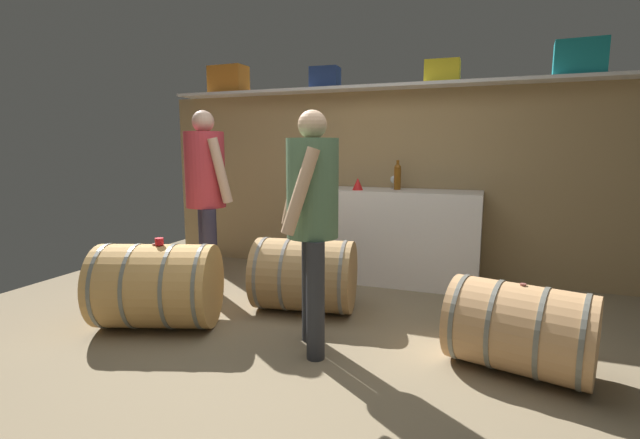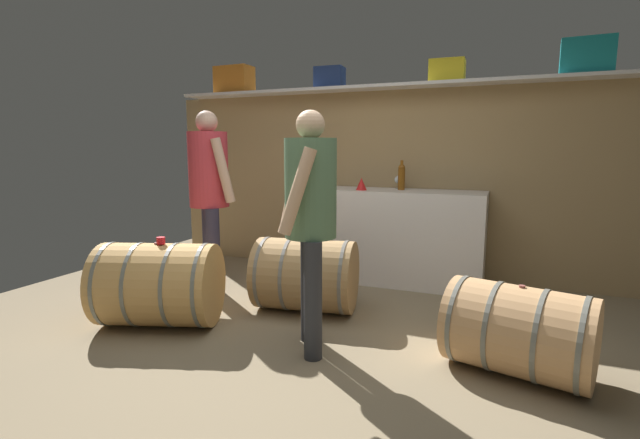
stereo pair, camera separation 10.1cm
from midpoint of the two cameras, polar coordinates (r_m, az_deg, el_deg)
name	(u,v)px [view 1 (the left image)]	position (r m, az deg, el deg)	size (l,w,h in m)	color
ground_plane	(328,327)	(3.64, 0.24, -13.37)	(6.38, 7.82, 0.02)	#837256
back_wall_panel	(381,184)	(5.04, 7.13, 4.49)	(5.18, 0.10, 1.97)	#9F8257
high_shelf_board	(380,88)	(4.92, 6.93, 16.09)	(4.77, 0.40, 0.03)	silver
toolcase_orange	(228,80)	(5.65, -11.94, 16.77)	(0.43, 0.25, 0.31)	orange
toolcase_navy	(325,78)	(5.12, 0.05, 17.33)	(0.30, 0.21, 0.23)	navy
toolcase_yellow	(442,72)	(4.83, 14.50, 17.50)	(0.33, 0.25, 0.21)	yellow
toolcase_teal	(580,59)	(4.85, 29.25, 17.20)	(0.42, 0.28, 0.31)	teal
work_cabinet	(398,236)	(4.72, 9.10, -2.10)	(1.62, 0.56, 0.95)	white
wine_bottle_amber	(397,176)	(4.69, 9.09, 5.40)	(0.07, 0.07, 0.30)	brown
wine_glass	(394,180)	(4.83, 8.68, 4.93)	(0.08, 0.08, 0.14)	white
red_funnel	(358,184)	(4.62, 4.13, 4.48)	(0.11, 0.11, 0.12)	red
wine_barrel_near	(157,286)	(3.76, -20.48, -7.78)	(1.04, 0.89, 0.66)	tan
wine_barrel_far	(520,328)	(3.09, 22.93, -12.47)	(0.93, 0.73, 0.56)	tan
wine_barrel_flank	(305,275)	(3.88, -2.70, -6.96)	(0.91, 0.72, 0.62)	tan
tasting_cup	(159,241)	(3.65, -20.27, -2.60)	(0.06, 0.06, 0.05)	red
winemaker_pouring	(206,184)	(4.33, -14.73, 4.38)	(0.52, 0.53, 1.71)	#2A283D
visitor_tasting	(312,207)	(2.99, -2.03, 1.63)	(0.46, 0.52, 1.61)	#2D2F35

